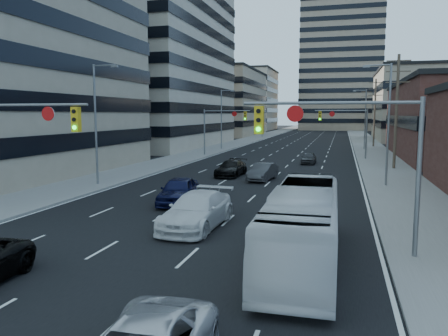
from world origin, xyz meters
TOP-DOWN VIEW (x-y plane):
  - ground at (0.00, 0.00)m, footprint 400.00×400.00m
  - road_surface at (0.00, 130.00)m, footprint 18.00×300.00m
  - sidewalk_left at (-11.50, 130.00)m, footprint 5.00×300.00m
  - sidewalk_right at (11.50, 130.00)m, footprint 5.00×300.00m
  - office_left_mid at (-27.00, 60.00)m, footprint 26.00×34.00m
  - office_left_far at (-24.00, 100.00)m, footprint 20.00×30.00m
  - office_right_far at (25.00, 88.00)m, footprint 22.00×28.00m
  - apartment_tower at (6.00, 150.00)m, footprint 26.00×26.00m
  - bg_block_left at (-28.00, 140.00)m, footprint 24.00×24.00m
  - bg_block_right at (32.00, 130.00)m, footprint 22.00×22.00m
  - signal_near_left at (-7.45, 8.00)m, footprint 6.59×0.33m
  - signal_near_right at (7.45, 8.00)m, footprint 6.59×0.33m
  - signal_far_left at (-7.68, 45.00)m, footprint 6.09×0.33m
  - signal_far_right at (7.68, 45.00)m, footprint 6.09×0.33m
  - utility_pole_block at (12.20, 36.00)m, footprint 2.20×0.28m
  - utility_pole_midblock at (12.20, 66.00)m, footprint 2.20×0.28m
  - utility_pole_distant at (12.20, 96.00)m, footprint 2.20×0.28m
  - streetlight_left_near at (-10.34, 20.00)m, footprint 2.03×0.22m
  - streetlight_left_mid at (-10.34, 55.00)m, footprint 2.03×0.22m
  - streetlight_left_far at (-10.34, 90.00)m, footprint 2.03×0.22m
  - streetlight_right_near at (10.34, 25.00)m, footprint 2.03×0.22m
  - streetlight_right_far at (10.34, 60.00)m, footprint 2.03×0.22m
  - white_van at (0.71, 10.31)m, footprint 2.58×5.81m
  - transit_bus at (6.01, 6.59)m, footprint 2.49×10.06m
  - sedan_blue at (-2.14, 15.30)m, footprint 2.45×4.90m
  - sedan_grey_center at (1.10, 25.83)m, footprint 2.04×4.41m
  - sedan_black_far at (-2.00, 27.58)m, footprint 2.17×4.87m
  - sedan_grey_right at (3.82, 38.99)m, footprint 1.57×3.74m

SIDE VIEW (x-z plane):
  - ground at x=0.00m, z-range 0.00..0.00m
  - road_surface at x=0.00m, z-range 0.00..0.02m
  - sidewalk_left at x=-11.50m, z-range 0.00..0.15m
  - sidewalk_right at x=11.50m, z-range 0.00..0.15m
  - sedan_grey_right at x=3.82m, z-range 0.00..1.26m
  - sedan_black_far at x=-2.00m, z-range 0.00..1.39m
  - sedan_grey_center at x=1.10m, z-range 0.00..1.40m
  - sedan_blue at x=-2.14m, z-range 0.00..1.60m
  - white_van at x=0.71m, z-range 0.00..1.66m
  - transit_bus at x=6.01m, z-range 0.00..2.79m
  - signal_far_left at x=-7.68m, z-range 1.30..7.30m
  - signal_far_right at x=7.68m, z-range 1.30..7.30m
  - signal_near_left at x=-7.45m, z-range 1.33..7.33m
  - signal_near_right at x=7.45m, z-range 1.33..7.33m
  - streetlight_left_near at x=-10.34m, z-range 0.55..9.55m
  - streetlight_left_mid at x=-10.34m, z-range 0.55..9.55m
  - streetlight_left_far at x=-10.34m, z-range 0.55..9.55m
  - streetlight_right_near at x=10.34m, z-range 0.55..9.55m
  - streetlight_right_far at x=10.34m, z-range 0.55..9.55m
  - utility_pole_block at x=12.20m, z-range 0.28..11.28m
  - utility_pole_midblock at x=12.20m, z-range 0.28..11.28m
  - utility_pole_distant at x=12.20m, z-range 0.28..11.28m
  - bg_block_right at x=32.00m, z-range 0.00..12.00m
  - office_right_far at x=25.00m, z-range 0.00..14.00m
  - office_left_far at x=-24.00m, z-range 0.00..16.00m
  - bg_block_left at x=-28.00m, z-range 0.00..20.00m
  - office_left_mid at x=-27.00m, z-range 0.00..28.00m
  - apartment_tower at x=6.00m, z-range 0.00..58.00m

